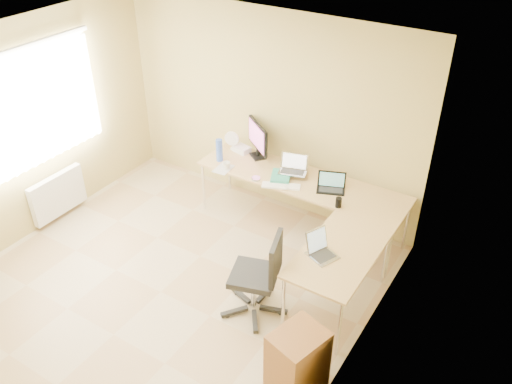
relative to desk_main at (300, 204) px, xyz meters
The scene contains 25 objects.
floor 2.02m from the desk_main, 111.40° to the right, with size 4.50×4.50×0.00m, color tan.
ceiling 2.99m from the desk_main, 111.40° to the right, with size 4.50×4.50×0.00m, color white.
wall_back 1.25m from the desk_main, 151.11° to the left, with size 4.50×4.50×0.00m, color tan.
wall_left 3.50m from the desk_main, 146.78° to the right, with size 4.50×4.50×0.00m, color tan.
wall_right 2.49m from the desk_main, 53.38° to the right, with size 4.50×4.50×0.00m, color tan.
desk_main is the anchor object (origin of this frame).
desk_return 1.40m from the desk_main, 45.73° to the right, with size 0.70×1.30×0.73m, color tan.
monitor 0.98m from the desk_main, 164.94° to the left, with size 0.56×0.18×0.48m, color black.
book_stack 0.46m from the desk_main, 153.57° to the right, with size 0.22×0.30×0.05m, color #2B8875.
laptop_center 0.54m from the desk_main, behind, with size 0.33×0.26×0.22m, color #B5B5BB.
laptop_black 0.62m from the desk_main, ahead, with size 0.33×0.24×0.21m, color black.
keyboard 0.48m from the desk_main, 114.33° to the right, with size 0.46×0.13×0.02m, color white.
mouse 0.49m from the desk_main, 101.07° to the right, with size 0.09×0.06×0.03m, color white.
mug 1.04m from the desk_main, 163.24° to the right, with size 0.10×0.10×0.09m, color white.
cd_stack 0.67m from the desk_main, 147.19° to the right, with size 0.11×0.11×0.03m, color silver.
water_bottle 1.23m from the desk_main, behind, with size 0.08×0.08×0.30m, color blue.
papers 1.05m from the desk_main, 162.48° to the right, with size 0.19×0.27×0.01m, color silver.
white_box 1.09m from the desk_main, 168.61° to the left, with size 0.21×0.15×0.08m, color white.
desk_fan 1.24m from the desk_main, 169.93° to the left, with size 0.19×0.19×0.24m, color white.
black_cup 0.81m from the desk_main, 25.38° to the right, with size 0.07×0.07×0.12m, color black.
laptop_return 1.52m from the desk_main, 53.58° to the right, with size 0.25×0.31×0.21m, color #B0B1C2.
office_chair 1.55m from the desk_main, 79.63° to the right, with size 0.59×0.59×0.98m, color black.
cabinet 2.42m from the desk_main, 62.27° to the right, with size 0.38×0.47×0.64m, color #9C6C3C.
radiator 3.11m from the desk_main, 152.24° to the right, with size 0.09×0.80×0.55m, color white.
window 3.35m from the desk_main, 152.41° to the right, with size 0.10×1.80×1.40m, color white.
Camera 1 is at (3.18, -3.09, 4.12)m, focal length 37.33 mm.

